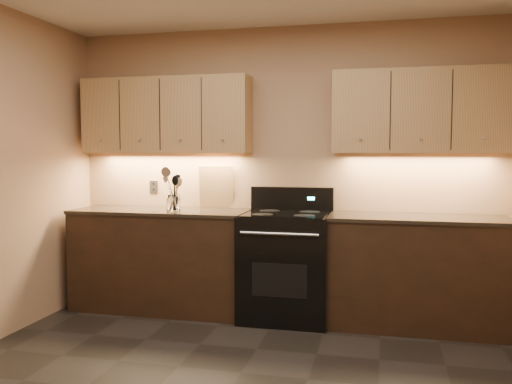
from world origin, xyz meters
The scene contains 14 objects.
wall_back centered at (0.00, 2.00, 1.30)m, with size 4.00×0.04×2.60m, color #9B7D5B.
counter_left centered at (-1.10, 1.70, 0.47)m, with size 1.62×0.62×0.93m.
counter_right centered at (1.18, 1.70, 0.47)m, with size 1.46×0.62×0.93m.
stove centered at (0.08, 1.68, 0.48)m, with size 0.76×0.68×1.14m.
upper_cab_left centered at (-1.10, 1.85, 1.80)m, with size 1.60×0.30×0.70m, color tan.
upper_cab_right centered at (1.18, 1.85, 1.80)m, with size 1.44×0.30×0.70m, color tan.
outlet_plate centered at (-1.30, 1.99, 1.12)m, with size 0.09×0.01×0.12m, color #B2B5BA.
utensil_crock centered at (-0.92, 1.56, 1.00)m, with size 0.16×0.16×0.15m.
cutting_board centered at (-0.65, 1.95, 1.13)m, with size 0.32×0.02×0.41m, color tan.
wooden_spoon centered at (-0.95, 1.56, 1.09)m, with size 0.06×0.06×0.29m, color tan, non-canonical shape.
black_spoon centered at (-0.92, 1.57, 1.10)m, with size 0.06×0.06×0.31m, color black, non-canonical shape.
black_turner centered at (-0.90, 1.55, 1.11)m, with size 0.08×0.08×0.33m, color black, non-canonical shape.
steel_spatula centered at (-0.89, 1.56, 1.11)m, with size 0.08×0.08×0.34m, color silver, non-canonical shape.
steel_skimmer centered at (-0.88, 1.55, 1.13)m, with size 0.09×0.09×0.37m, color silver, non-canonical shape.
Camera 1 is at (0.90, -2.93, 1.46)m, focal length 38.00 mm.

